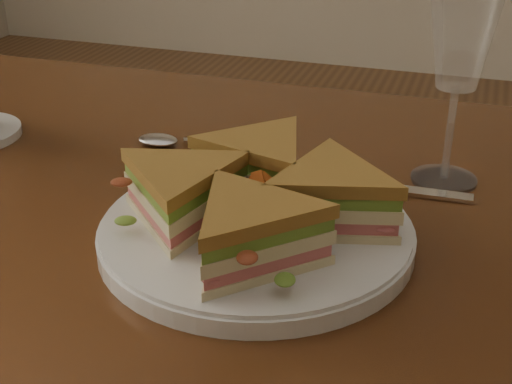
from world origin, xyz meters
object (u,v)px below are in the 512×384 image
(spoon, at_px, (178,140))
(knife, at_px, (359,185))
(plate, at_px, (256,234))
(sandwich_wedges, at_px, (256,197))
(table, at_px, (217,295))
(wine_glass, at_px, (462,39))

(spoon, height_order, knife, spoon)
(plate, relative_size, sandwich_wedges, 0.97)
(table, bearing_deg, sandwich_wedges, -37.25)
(sandwich_wedges, distance_m, knife, 0.16)
(knife, height_order, wine_glass, wine_glass)
(sandwich_wedges, relative_size, spoon, 1.69)
(plate, height_order, wine_glass, wine_glass)
(spoon, bearing_deg, wine_glass, -26.25)
(spoon, distance_m, wine_glass, 0.34)
(knife, bearing_deg, spoon, 166.65)
(sandwich_wedges, height_order, wine_glass, wine_glass)
(spoon, bearing_deg, knife, -37.36)
(table, xyz_separation_m, plate, (0.06, -0.04, 0.11))
(plate, distance_m, spoon, 0.24)
(wine_glass, bearing_deg, knife, -152.55)
(table, relative_size, sandwich_wedges, 4.15)
(spoon, xyz_separation_m, knife, (0.22, -0.05, -0.00))
(table, height_order, wine_glass, wine_glass)
(sandwich_wedges, bearing_deg, wine_glass, 50.64)
(sandwich_wedges, relative_size, wine_glass, 1.37)
(table, xyz_separation_m, spoon, (-0.10, 0.14, 0.10))
(sandwich_wedges, bearing_deg, knife, 64.42)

